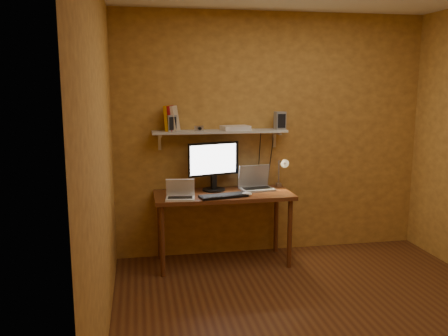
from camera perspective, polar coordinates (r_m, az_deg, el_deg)
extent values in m
cube|color=brown|center=(4.10, 11.95, -17.11)|extent=(3.40, 3.20, 0.02)
cube|color=gold|center=(5.20, 5.77, 3.98)|extent=(3.40, 0.02, 2.60)
cube|color=gold|center=(3.42, -14.76, 0.49)|extent=(0.02, 3.20, 2.60)
cube|color=#612B17|center=(4.85, -0.10, -3.27)|extent=(1.40, 0.60, 0.04)
cylinder|color=#612B17|center=(4.65, -7.43, -8.74)|extent=(0.05, 0.05, 0.71)
cylinder|color=#612B17|center=(4.88, 7.91, -7.85)|extent=(0.05, 0.05, 0.71)
cylinder|color=#612B17|center=(5.11, -7.72, -7.02)|extent=(0.05, 0.05, 0.71)
cylinder|color=#612B17|center=(5.31, 6.28, -6.31)|extent=(0.05, 0.05, 0.71)
cube|color=silver|center=(4.93, -0.49, 4.42)|extent=(1.40, 0.25, 0.02)
cube|color=silver|center=(4.98, -7.77, 3.20)|extent=(0.03, 0.03, 0.18)
cube|color=silver|center=(5.19, 6.07, 3.50)|extent=(0.03, 0.03, 0.18)
cylinder|color=black|center=(4.96, -1.24, -2.62)|extent=(0.29, 0.29, 0.02)
cube|color=black|center=(4.94, -1.24, -1.62)|extent=(0.06, 0.06, 0.17)
cube|color=black|center=(4.90, -1.25, 1.10)|extent=(0.55, 0.19, 0.35)
cube|color=white|center=(4.88, -1.22, 1.07)|extent=(0.50, 0.15, 0.30)
cube|color=gray|center=(4.99, 3.99, -2.55)|extent=(0.37, 0.28, 0.02)
cube|color=black|center=(4.99, 3.99, -2.43)|extent=(0.30, 0.17, 0.00)
cube|color=gray|center=(5.05, 3.59, -0.92)|extent=(0.34, 0.11, 0.24)
cube|color=#111C36|center=(5.05, 3.59, -0.92)|extent=(0.30, 0.08, 0.20)
cube|color=white|center=(4.59, -5.29, -3.68)|extent=(0.30, 0.22, 0.02)
cube|color=black|center=(4.59, -5.29, -3.55)|extent=(0.25, 0.13, 0.00)
cube|color=white|center=(4.63, -5.28, -2.33)|extent=(0.28, 0.12, 0.18)
cube|color=black|center=(4.63, -5.28, -2.33)|extent=(0.25, 0.10, 0.15)
cube|color=black|center=(4.66, -0.07, -3.39)|extent=(0.50, 0.25, 0.03)
ellipsoid|color=white|center=(4.72, 2.74, -3.15)|extent=(0.11, 0.07, 0.04)
cube|color=silver|center=(5.23, 6.58, -2.24)|extent=(0.05, 0.06, 0.08)
cylinder|color=silver|center=(5.20, 6.61, -0.62)|extent=(0.02, 0.02, 0.28)
cylinder|color=silver|center=(5.10, 6.90, 0.76)|extent=(0.01, 0.16, 0.01)
cone|color=silver|center=(5.02, 7.17, 0.61)|extent=(0.09, 0.09, 0.09)
sphere|color=#FFE0A5|center=(5.00, 7.24, 0.58)|extent=(0.04, 0.04, 0.04)
cube|color=gray|center=(4.84, -6.41, 5.39)|extent=(0.12, 0.12, 0.17)
cube|color=gray|center=(5.05, 6.74, 5.69)|extent=(0.11, 0.11, 0.19)
cube|color=#C27900|center=(4.88, -6.76, 5.95)|extent=(0.10, 0.18, 0.26)
cube|color=maroon|center=(4.88, -6.33, 5.96)|extent=(0.11, 0.18, 0.26)
cube|color=beige|center=(4.88, -5.91, 5.97)|extent=(0.12, 0.19, 0.26)
cube|color=silver|center=(4.84, -3.03, 4.78)|extent=(0.10, 0.05, 0.06)
cylinder|color=black|center=(4.83, -3.00, 4.76)|extent=(0.04, 0.03, 0.03)
cube|color=white|center=(4.94, 1.37, 4.85)|extent=(0.31, 0.23, 0.05)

